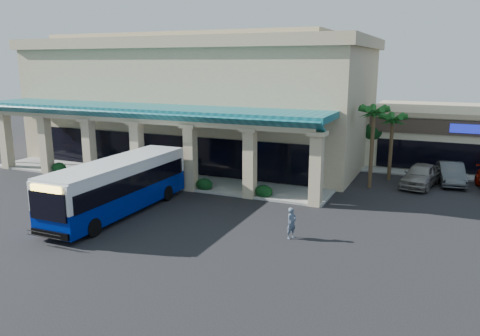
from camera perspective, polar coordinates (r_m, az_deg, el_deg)
The scene contains 11 objects.
ground at distance 27.72m, azimuth -5.86°, elevation -6.01°, with size 110.00×110.00×0.00m, color black.
main_building at distance 44.25m, azimuth -4.84°, elevation 8.53°, with size 30.80×14.80×11.35m, color tan, non-canonical shape.
arcade at distance 36.82m, azimuth -11.61°, elevation 3.04°, with size 30.00×6.20×5.70m, color #0F535F, non-canonical shape.
palm_0 at distance 34.53m, azimuth 15.81°, elevation 2.95°, with size 2.40×2.40×6.60m, color #134817, non-canonical shape.
palm_1 at distance 37.42m, azimuth 17.95°, elevation 2.91°, with size 2.40×2.40×5.80m, color #134817, non-canonical shape.
palm_2 at distance 46.44m, azimuth -26.67°, elevation 4.23°, with size 2.40×2.40×6.20m, color #134817, non-canonical shape.
broadleaf_tree at distance 42.63m, azimuth 15.96°, elevation 3.50°, with size 2.60×2.60×4.81m, color black, non-canonical shape.
transit_bus at distance 28.86m, azimuth -14.56°, elevation -2.27°, with size 2.68×11.53×3.22m, color #00147C, non-canonical shape.
pedestrian at distance 24.32m, azimuth 6.31°, elevation -6.69°, with size 0.60×0.39×1.64m, color #47566A.
car_silver at distance 36.60m, azimuth 21.15°, elevation -0.82°, with size 2.00×4.97×1.69m, color gray.
car_white at distance 38.35m, azimuth 24.32°, elevation -0.59°, with size 1.68×4.81×1.59m, color #414548.
Camera 1 is at (13.09, -22.77, 8.87)m, focal length 35.00 mm.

